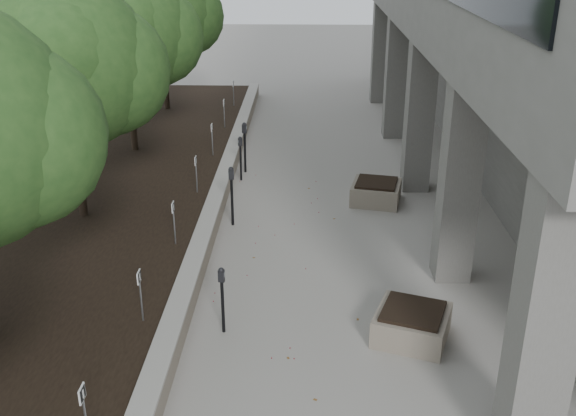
# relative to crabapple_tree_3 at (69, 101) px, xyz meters

# --- Properties ---
(retaining_wall) EXTENTS (0.39, 26.00, 0.50)m
(retaining_wall) POSITION_rel_crabapple_tree_3_xyz_m (2.97, 1.00, -2.87)
(retaining_wall) COLOR gray
(retaining_wall) RESTS_ON ground
(planting_bed) EXTENTS (7.00, 26.00, 0.40)m
(planting_bed) POSITION_rel_crabapple_tree_3_xyz_m (-0.70, 1.00, -2.92)
(planting_bed) COLOR black
(planting_bed) RESTS_ON ground
(crabapple_tree_3) EXTENTS (4.60, 4.00, 5.44)m
(crabapple_tree_3) POSITION_rel_crabapple_tree_3_xyz_m (0.00, 0.00, 0.00)
(crabapple_tree_3) COLOR #254A1C
(crabapple_tree_3) RESTS_ON planting_bed
(crabapple_tree_4) EXTENTS (4.60, 4.00, 5.44)m
(crabapple_tree_4) POSITION_rel_crabapple_tree_3_xyz_m (0.00, 5.00, 0.00)
(crabapple_tree_4) COLOR #254A1C
(crabapple_tree_4) RESTS_ON planting_bed
(crabapple_tree_5) EXTENTS (4.60, 4.00, 5.44)m
(crabapple_tree_5) POSITION_rel_crabapple_tree_3_xyz_m (0.00, 10.00, 0.00)
(crabapple_tree_5) COLOR #254A1C
(crabapple_tree_5) RESTS_ON planting_bed
(parking_sign_3) EXTENTS (0.04, 0.22, 0.96)m
(parking_sign_3) POSITION_rel_crabapple_tree_3_xyz_m (2.45, -4.50, -2.24)
(parking_sign_3) COLOR black
(parking_sign_3) RESTS_ON planting_bed
(parking_sign_4) EXTENTS (0.04, 0.22, 0.96)m
(parking_sign_4) POSITION_rel_crabapple_tree_3_xyz_m (2.45, -1.50, -2.24)
(parking_sign_4) COLOR black
(parking_sign_4) RESTS_ON planting_bed
(parking_sign_5) EXTENTS (0.04, 0.22, 0.96)m
(parking_sign_5) POSITION_rel_crabapple_tree_3_xyz_m (2.45, 1.50, -2.24)
(parking_sign_5) COLOR black
(parking_sign_5) RESTS_ON planting_bed
(parking_sign_6) EXTENTS (0.04, 0.22, 0.96)m
(parking_sign_6) POSITION_rel_crabapple_tree_3_xyz_m (2.45, 4.50, -2.24)
(parking_sign_6) COLOR black
(parking_sign_6) RESTS_ON planting_bed
(parking_sign_7) EXTENTS (0.04, 0.22, 0.96)m
(parking_sign_7) POSITION_rel_crabapple_tree_3_xyz_m (2.45, 7.50, -2.24)
(parking_sign_7) COLOR black
(parking_sign_7) RESTS_ON planting_bed
(parking_sign_8) EXTENTS (0.04, 0.22, 0.96)m
(parking_sign_8) POSITION_rel_crabapple_tree_3_xyz_m (2.45, 10.50, -2.24)
(parking_sign_8) COLOR black
(parking_sign_8) RESTS_ON planting_bed
(parking_meter_2) EXTENTS (0.14, 0.11, 1.28)m
(parking_meter_2) POSITION_rel_crabapple_tree_3_xyz_m (3.79, -4.20, -2.48)
(parking_meter_2) COLOR black
(parking_meter_2) RESTS_ON ground
(parking_meter_3) EXTENTS (0.16, 0.13, 1.49)m
(parking_meter_3) POSITION_rel_crabapple_tree_3_xyz_m (3.46, 0.39, -2.38)
(parking_meter_3) COLOR black
(parking_meter_3) RESTS_ON ground
(parking_meter_4) EXTENTS (0.15, 0.13, 1.29)m
(parking_meter_4) POSITION_rel_crabapple_tree_3_xyz_m (3.38, 3.47, -2.47)
(parking_meter_4) COLOR black
(parking_meter_4) RESTS_ON ground
(parking_meter_5) EXTENTS (0.16, 0.13, 1.51)m
(parking_meter_5) POSITION_rel_crabapple_tree_3_xyz_m (3.44, 4.16, -2.37)
(parking_meter_5) COLOR black
(parking_meter_5) RESTS_ON ground
(planter_front) EXTENTS (1.54, 1.54, 0.56)m
(planter_front) POSITION_rel_crabapple_tree_3_xyz_m (7.08, -4.28, -2.84)
(planter_front) COLOR gray
(planter_front) RESTS_ON ground
(planter_back) EXTENTS (1.44, 1.44, 0.57)m
(planter_back) POSITION_rel_crabapple_tree_3_xyz_m (7.05, 1.96, -2.84)
(planter_back) COLOR gray
(planter_back) RESTS_ON ground
(berry_scatter) EXTENTS (3.30, 14.10, 0.02)m
(berry_scatter) POSITION_rel_crabapple_tree_3_xyz_m (4.70, -3.00, -3.11)
(berry_scatter) COLOR maroon
(berry_scatter) RESTS_ON ground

